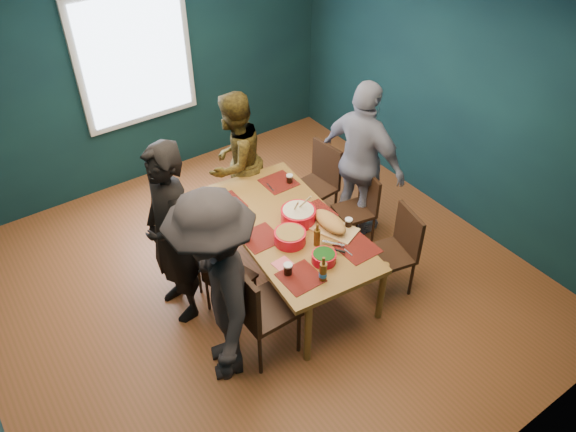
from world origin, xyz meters
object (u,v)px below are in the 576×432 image
chair_left_near (256,305)px  person_near_left (216,290)px  chair_right_near (398,246)px  person_far_left (171,235)px  bowl_herbs (324,257)px  dining_table (289,231)px  bowl_salad (290,237)px  chair_right_far (320,178)px  chair_left_mid (224,276)px  person_right (362,162)px  person_back (235,162)px  chair_left_far (191,245)px  cutting_board (330,223)px  bowl_dumpling (298,215)px  chair_right_mid (361,204)px

chair_left_near → person_near_left: person_near_left is taller
chair_right_near → person_far_left: (-1.85, 0.95, 0.38)m
person_near_left → bowl_herbs: person_near_left is taller
person_near_left → dining_table: bearing=136.1°
person_far_left → bowl_salad: (0.91, -0.50, -0.11)m
chair_right_far → bowl_herbs: chair_right_far is taller
chair_right_near → chair_left_mid: bearing=169.6°
chair_right_near → person_right: person_right is taller
person_back → chair_left_far: bearing=9.5°
person_far_left → bowl_herbs: size_ratio=8.34×
person_right → bowl_herbs: person_right is taller
dining_table → person_back: person_back is taller
chair_left_far → cutting_board: bearing=-54.0°
chair_left_far → person_near_left: person_near_left is taller
chair_left_near → bowl_salad: size_ratio=3.59×
chair_right_near → bowl_herbs: (-0.85, 0.07, 0.25)m
chair_left_near → chair_right_far: chair_left_near is taller
chair_left_mid → bowl_dumpling: bowl_dumpling is taller
chair_left_mid → person_back: bearing=38.1°
chair_right_far → person_back: (-0.77, 0.49, 0.24)m
chair_right_far → bowl_salad: bearing=-145.5°
chair_left_near → chair_right_near: size_ratio=1.15×
chair_left_far → chair_right_mid: size_ratio=1.02×
bowl_salad → chair_left_far: bearing=131.1°
chair_left_far → person_near_left: size_ratio=0.46×
dining_table → chair_left_mid: 0.75m
chair_right_mid → chair_right_near: 0.77m
dining_table → chair_right_far: bearing=42.1°
dining_table → person_right: 1.15m
chair_right_near → bowl_dumpling: size_ratio=2.72×
person_back → cutting_board: person_back is taller
dining_table → chair_left_mid: bearing=-173.8°
chair_left_mid → bowl_herbs: bearing=-55.8°
person_right → bowl_dumpling: bearing=93.8°
dining_table → bowl_salad: (-0.13, -0.20, 0.13)m
chair_right_mid → bowl_salad: bowl_salad is taller
chair_left_mid → bowl_salad: bowl_salad is taller
chair_left_far → chair_right_far: chair_right_far is taller
person_near_left → cutting_board: (1.33, 0.24, -0.12)m
person_near_left → chair_right_far: bearing=141.2°
person_right → bowl_dumpling: person_right is taller
chair_left_far → chair_left_mid: 0.55m
chair_left_mid → person_right: size_ratio=0.46×
chair_right_mid → cutting_board: cutting_board is taller
dining_table → person_far_left: bearing=169.6°
person_back → person_near_left: (-1.14, -1.63, 0.13)m
person_back → bowl_herbs: (-0.13, -1.71, -0.01)m
chair_left_mid → bowl_salad: 0.70m
person_right → cutting_board: size_ratio=2.71×
chair_right_far → chair_right_mid: 0.57m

